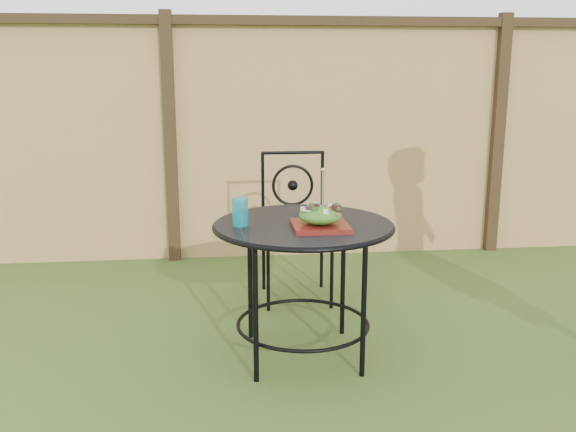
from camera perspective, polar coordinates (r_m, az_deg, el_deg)
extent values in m
plane|color=#244315|center=(3.32, 11.24, -13.93)|extent=(60.00, 60.00, 0.00)
cube|color=#E5B771|center=(5.13, 4.38, 6.45)|extent=(8.00, 0.05, 1.80)
cube|color=black|center=(5.06, 4.68, 16.91)|extent=(8.00, 0.07, 0.07)
cube|color=black|center=(5.00, -10.42, 6.68)|extent=(0.09, 0.09, 1.90)
cube|color=black|center=(5.47, 18.11, 6.79)|extent=(0.09, 0.09, 1.90)
cylinder|color=black|center=(3.24, 1.38, -0.77)|extent=(0.90, 0.90, 0.02)
torus|color=black|center=(3.24, 1.38, -0.87)|extent=(0.92, 0.92, 0.02)
torus|color=black|center=(3.41, 1.33, -9.52)|extent=(0.70, 0.70, 0.02)
cylinder|color=black|center=(3.63, 4.91, -5.22)|extent=(0.03, 0.03, 0.71)
cylinder|color=black|center=(3.57, -3.39, -5.51)|extent=(0.03, 0.03, 0.71)
cylinder|color=black|center=(3.08, -2.89, -8.62)|extent=(0.03, 0.03, 0.71)
cylinder|color=black|center=(3.15, 6.74, -8.19)|extent=(0.03, 0.03, 0.71)
cube|color=black|center=(4.14, 0.75, -1.46)|extent=(0.46, 0.46, 0.03)
cylinder|color=black|center=(4.25, 0.42, 5.65)|extent=(0.42, 0.02, 0.02)
torus|color=black|center=(4.29, 0.42, 2.74)|extent=(0.28, 0.02, 0.28)
cylinder|color=black|center=(4.00, -1.77, -5.47)|extent=(0.02, 0.02, 0.44)
cylinder|color=black|center=(4.05, 3.91, -5.26)|extent=(0.02, 0.02, 0.44)
cylinder|color=black|center=(4.38, -2.18, -3.80)|extent=(0.02, 0.02, 0.44)
cylinder|color=black|center=(4.42, 3.00, -3.64)|extent=(0.02, 0.02, 0.44)
cylinder|color=black|center=(4.27, -2.25, 2.42)|extent=(0.02, 0.02, 0.50)
cylinder|color=black|center=(4.32, 3.06, 2.52)|extent=(0.02, 0.02, 0.50)
cube|color=#4C170A|center=(3.13, 2.88, -0.89)|extent=(0.27, 0.27, 0.02)
ellipsoid|color=#235614|center=(3.12, 2.89, 0.03)|extent=(0.21, 0.21, 0.08)
cylinder|color=silver|center=(3.09, 3.10, 2.38)|extent=(0.01, 0.01, 0.18)
cylinder|color=#0C7C8D|center=(3.18, -4.27, 0.37)|extent=(0.08, 0.08, 0.14)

